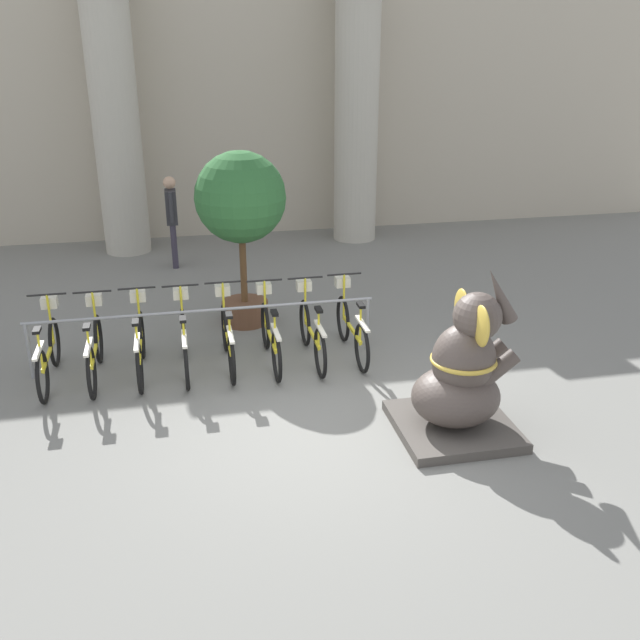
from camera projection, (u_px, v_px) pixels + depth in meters
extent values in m
plane|color=slate|center=(319.00, 427.00, 7.96)|extent=(60.00, 60.00, 0.00)
cube|color=#BCB29E|center=(234.00, 90.00, 14.64)|extent=(20.00, 0.20, 6.00)
cylinder|color=#BCB7A8|center=(116.00, 124.00, 13.47)|extent=(0.89, 0.89, 5.00)
cylinder|color=#BCB7A8|center=(356.00, 118.00, 14.37)|extent=(0.89, 0.89, 5.00)
cylinder|color=gray|center=(29.00, 351.00, 8.96)|extent=(0.05, 0.05, 0.75)
cylinder|color=gray|center=(367.00, 324.00, 9.79)|extent=(0.05, 0.05, 0.75)
cylinder|color=gray|center=(204.00, 311.00, 9.23)|extent=(4.50, 0.04, 0.04)
torus|color=black|center=(54.00, 342.00, 9.34)|extent=(0.05, 0.65, 0.65)
torus|color=black|center=(43.00, 377.00, 8.39)|extent=(0.05, 0.65, 0.65)
cube|color=yellow|center=(48.00, 355.00, 8.85)|extent=(0.04, 0.95, 0.04)
cube|color=silver|center=(38.00, 351.00, 8.27)|extent=(0.06, 0.54, 0.03)
cylinder|color=yellow|center=(40.00, 353.00, 8.38)|extent=(0.03, 0.03, 0.54)
cube|color=black|center=(37.00, 330.00, 8.28)|extent=(0.08, 0.18, 0.04)
cylinder|color=yellow|center=(50.00, 319.00, 9.18)|extent=(0.03, 0.03, 0.68)
cylinder|color=black|center=(47.00, 295.00, 9.05)|extent=(0.48, 0.03, 0.03)
cube|color=silver|center=(49.00, 302.00, 9.20)|extent=(0.20, 0.16, 0.14)
torus|color=black|center=(98.00, 339.00, 9.44)|extent=(0.05, 0.65, 0.65)
torus|color=black|center=(92.00, 373.00, 8.49)|extent=(0.05, 0.65, 0.65)
cube|color=yellow|center=(95.00, 352.00, 8.95)|extent=(0.04, 0.95, 0.04)
cube|color=silver|center=(88.00, 347.00, 8.36)|extent=(0.06, 0.54, 0.03)
cylinder|color=yellow|center=(90.00, 349.00, 8.48)|extent=(0.03, 0.03, 0.54)
cube|color=black|center=(87.00, 327.00, 8.37)|extent=(0.08, 0.18, 0.04)
cylinder|color=yellow|center=(95.00, 316.00, 9.28)|extent=(0.03, 0.03, 0.68)
cylinder|color=black|center=(92.00, 292.00, 9.15)|extent=(0.48, 0.03, 0.03)
cube|color=silver|center=(94.00, 299.00, 9.29)|extent=(0.20, 0.16, 0.14)
torus|color=black|center=(142.00, 335.00, 9.57)|extent=(0.05, 0.65, 0.65)
torus|color=black|center=(140.00, 368.00, 8.62)|extent=(0.05, 0.65, 0.65)
cube|color=yellow|center=(140.00, 347.00, 9.08)|extent=(0.04, 0.95, 0.04)
cube|color=silver|center=(137.00, 342.00, 8.49)|extent=(0.06, 0.54, 0.03)
cylinder|color=yellow|center=(138.00, 345.00, 8.61)|extent=(0.03, 0.03, 0.54)
cube|color=black|center=(135.00, 322.00, 8.50)|extent=(0.08, 0.18, 0.04)
cylinder|color=yellow|center=(139.00, 312.00, 9.41)|extent=(0.03, 0.03, 0.68)
cylinder|color=black|center=(137.00, 288.00, 9.28)|extent=(0.48, 0.03, 0.03)
cube|color=silver|center=(138.00, 296.00, 9.42)|extent=(0.20, 0.16, 0.14)
torus|color=black|center=(184.00, 332.00, 9.66)|extent=(0.05, 0.65, 0.65)
torus|color=black|center=(186.00, 364.00, 8.71)|extent=(0.05, 0.65, 0.65)
cube|color=yellow|center=(185.00, 344.00, 9.17)|extent=(0.04, 0.95, 0.04)
cube|color=silver|center=(184.00, 339.00, 8.59)|extent=(0.06, 0.54, 0.03)
cylinder|color=yellow|center=(184.00, 341.00, 8.70)|extent=(0.03, 0.03, 0.54)
cube|color=black|center=(183.00, 319.00, 8.60)|extent=(0.08, 0.18, 0.04)
cylinder|color=yellow|center=(182.00, 310.00, 9.50)|extent=(0.03, 0.03, 0.68)
cylinder|color=black|center=(180.00, 286.00, 9.37)|extent=(0.48, 0.03, 0.03)
cube|color=silver|center=(181.00, 293.00, 9.52)|extent=(0.20, 0.16, 0.14)
torus|color=black|center=(225.00, 328.00, 9.79)|extent=(0.05, 0.65, 0.65)
torus|color=black|center=(232.00, 360.00, 8.84)|extent=(0.05, 0.65, 0.65)
cube|color=yellow|center=(228.00, 340.00, 9.30)|extent=(0.04, 0.95, 0.04)
cube|color=silver|center=(230.00, 335.00, 8.71)|extent=(0.06, 0.54, 0.03)
cylinder|color=yellow|center=(230.00, 337.00, 8.83)|extent=(0.03, 0.03, 0.54)
cube|color=black|center=(229.00, 315.00, 8.72)|extent=(0.08, 0.18, 0.04)
cylinder|color=yellow|center=(224.00, 306.00, 9.63)|extent=(0.03, 0.03, 0.68)
cylinder|color=black|center=(222.00, 282.00, 9.50)|extent=(0.48, 0.03, 0.03)
cube|color=silver|center=(222.00, 290.00, 9.64)|extent=(0.20, 0.16, 0.14)
torus|color=black|center=(265.00, 326.00, 9.86)|extent=(0.05, 0.65, 0.65)
torus|color=black|center=(277.00, 357.00, 8.91)|extent=(0.05, 0.65, 0.65)
cube|color=yellow|center=(271.00, 337.00, 9.37)|extent=(0.04, 0.95, 0.04)
cube|color=silver|center=(276.00, 332.00, 8.78)|extent=(0.06, 0.54, 0.03)
cylinder|color=yellow|center=(275.00, 334.00, 8.90)|extent=(0.03, 0.03, 0.54)
cube|color=black|center=(274.00, 313.00, 8.79)|extent=(0.08, 0.18, 0.04)
cylinder|color=yellow|center=(265.00, 304.00, 9.70)|extent=(0.03, 0.03, 0.68)
cylinder|color=black|center=(264.00, 281.00, 9.57)|extent=(0.48, 0.03, 0.03)
cube|color=silver|center=(264.00, 288.00, 9.71)|extent=(0.20, 0.16, 0.14)
torus|color=black|center=(305.00, 323.00, 9.96)|extent=(0.05, 0.65, 0.65)
torus|color=black|center=(320.00, 353.00, 9.02)|extent=(0.05, 0.65, 0.65)
cube|color=yellow|center=(312.00, 334.00, 9.47)|extent=(0.04, 0.95, 0.04)
cube|color=silver|center=(320.00, 329.00, 8.89)|extent=(0.06, 0.54, 0.03)
cylinder|color=yellow|center=(319.00, 331.00, 9.01)|extent=(0.03, 0.03, 0.54)
cube|color=black|center=(319.00, 310.00, 8.90)|extent=(0.08, 0.18, 0.04)
cylinder|color=yellow|center=(305.00, 301.00, 9.80)|extent=(0.03, 0.03, 0.68)
cylinder|color=black|center=(305.00, 278.00, 9.67)|extent=(0.48, 0.03, 0.03)
cube|color=silver|center=(304.00, 285.00, 9.82)|extent=(0.20, 0.16, 0.14)
torus|color=black|center=(343.00, 319.00, 10.11)|extent=(0.05, 0.65, 0.65)
torus|color=black|center=(362.00, 348.00, 9.16)|extent=(0.05, 0.65, 0.65)
cube|color=yellow|center=(352.00, 329.00, 9.62)|extent=(0.04, 0.95, 0.04)
cube|color=silver|center=(363.00, 324.00, 9.03)|extent=(0.06, 0.54, 0.03)
cylinder|color=yellow|center=(360.00, 326.00, 9.15)|extent=(0.03, 0.03, 0.54)
cube|color=black|center=(361.00, 305.00, 9.04)|extent=(0.08, 0.18, 0.04)
cylinder|color=yellow|center=(344.00, 297.00, 9.95)|extent=(0.03, 0.03, 0.68)
cylinder|color=black|center=(344.00, 274.00, 9.82)|extent=(0.48, 0.03, 0.03)
cube|color=silver|center=(342.00, 282.00, 9.96)|extent=(0.20, 0.16, 0.14)
cube|color=#4C4742|center=(453.00, 426.00, 7.88)|extent=(1.26, 1.26, 0.11)
ellipsoid|color=#4C423D|center=(456.00, 396.00, 7.74)|extent=(0.98, 0.86, 0.63)
ellipsoid|color=#4C423D|center=(464.00, 360.00, 7.59)|extent=(0.69, 0.63, 0.80)
sphere|color=#4C423D|center=(477.00, 316.00, 7.43)|extent=(0.52, 0.52, 0.52)
ellipsoid|color=gold|center=(462.00, 308.00, 7.65)|extent=(0.08, 0.37, 0.44)
ellipsoid|color=gold|center=(481.00, 326.00, 7.18)|extent=(0.08, 0.37, 0.44)
cone|color=#4C423D|center=(500.00, 295.00, 7.39)|extent=(0.44, 0.18, 0.65)
cylinder|color=#4C423D|center=(485.00, 359.00, 7.81)|extent=(0.51, 0.17, 0.46)
cylinder|color=#4C423D|center=(496.00, 370.00, 7.55)|extent=(0.51, 0.17, 0.46)
torus|color=gold|center=(464.00, 360.00, 7.59)|extent=(0.72, 0.72, 0.05)
cylinder|color=#383342|center=(174.00, 244.00, 13.36)|extent=(0.11, 0.11, 0.83)
cylinder|color=#383342|center=(174.00, 247.00, 13.20)|extent=(0.11, 0.11, 0.83)
cube|color=#333338|center=(171.00, 207.00, 13.01)|extent=(0.20, 0.32, 0.62)
sphere|color=tan|center=(169.00, 183.00, 12.84)|extent=(0.23, 0.23, 0.23)
cylinder|color=#333338|center=(171.00, 203.00, 13.18)|extent=(0.07, 0.07, 0.56)
cylinder|color=#333338|center=(171.00, 208.00, 12.82)|extent=(0.07, 0.07, 0.56)
cylinder|color=brown|center=(245.00, 312.00, 10.80)|extent=(0.70, 0.70, 0.34)
cylinder|color=brown|center=(243.00, 268.00, 10.53)|extent=(0.10, 0.10, 1.06)
sphere|color=#2D6633|center=(240.00, 197.00, 10.14)|extent=(1.31, 1.31, 1.31)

